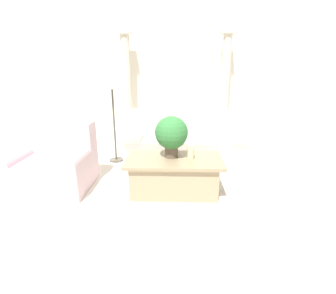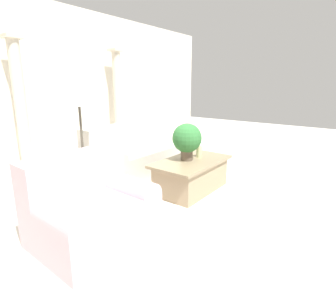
{
  "view_description": "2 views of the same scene",
  "coord_description": "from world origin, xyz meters",
  "px_view_note": "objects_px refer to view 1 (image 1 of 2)",
  "views": [
    {
      "loc": [
        0.13,
        -3.78,
        1.64
      ],
      "look_at": [
        0.01,
        -0.19,
        0.55
      ],
      "focal_mm": 28.0,
      "sensor_mm": 36.0,
      "label": 1
    },
    {
      "loc": [
        -3.11,
        -2.54,
        1.59
      ],
      "look_at": [
        0.2,
        0.04,
        0.58
      ],
      "focal_mm": 28.0,
      "sensor_mm": 36.0,
      "label": 2
    }
  ],
  "objects_px": {
    "loveseat": "(51,162)",
    "potted_plant": "(171,134)",
    "floor_lamp": "(112,87)",
    "coffee_table": "(174,175)",
    "sofa_long": "(184,142)"
  },
  "relations": [
    {
      "from": "loveseat",
      "to": "potted_plant",
      "type": "distance_m",
      "value": 1.76
    },
    {
      "from": "potted_plant",
      "to": "floor_lamp",
      "type": "relative_size",
      "value": 0.36
    },
    {
      "from": "loveseat",
      "to": "floor_lamp",
      "type": "xyz_separation_m",
      "value": [
        0.67,
        1.07,
        0.96
      ]
    },
    {
      "from": "coffee_table",
      "to": "potted_plant",
      "type": "xyz_separation_m",
      "value": [
        -0.04,
        0.07,
        0.56
      ]
    },
    {
      "from": "sofa_long",
      "to": "coffee_table",
      "type": "bearing_deg",
      "value": -97.72
    },
    {
      "from": "loveseat",
      "to": "potted_plant",
      "type": "height_order",
      "value": "potted_plant"
    },
    {
      "from": "sofa_long",
      "to": "potted_plant",
      "type": "relative_size",
      "value": 3.62
    },
    {
      "from": "sofa_long",
      "to": "potted_plant",
      "type": "bearing_deg",
      "value": -99.83
    },
    {
      "from": "potted_plant",
      "to": "sofa_long",
      "type": "bearing_deg",
      "value": 80.17
    },
    {
      "from": "sofa_long",
      "to": "floor_lamp",
      "type": "xyz_separation_m",
      "value": [
        -1.24,
        -0.09,
        0.97
      ]
    },
    {
      "from": "sofa_long",
      "to": "loveseat",
      "type": "relative_size",
      "value": 1.82
    },
    {
      "from": "sofa_long",
      "to": "coffee_table",
      "type": "relative_size",
      "value": 1.58
    },
    {
      "from": "sofa_long",
      "to": "floor_lamp",
      "type": "height_order",
      "value": "floor_lamp"
    },
    {
      "from": "coffee_table",
      "to": "potted_plant",
      "type": "relative_size",
      "value": 2.29
    },
    {
      "from": "sofa_long",
      "to": "floor_lamp",
      "type": "distance_m",
      "value": 1.58
    }
  ]
}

